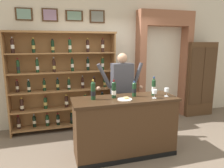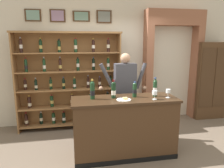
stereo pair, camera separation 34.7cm
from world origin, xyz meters
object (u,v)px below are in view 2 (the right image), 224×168
(tasting_counter, at_px, (124,127))
(wine_glass_center, at_px, (168,92))
(tasting_bottle_brunello, at_px, (155,88))
(shopkeeper, at_px, (125,87))
(wine_shelf, at_px, (70,79))
(side_cabinet, at_px, (208,80))
(wine_glass_left, at_px, (155,93))
(tasting_bottle_prosecco, at_px, (114,90))
(tasting_bottle_bianco, at_px, (135,89))
(tasting_bottle_vin_santo, at_px, (92,90))
(cheese_plate, at_px, (124,99))

(tasting_counter, xyz_separation_m, wine_glass_center, (0.72, -0.09, 0.61))
(tasting_bottle_brunello, height_order, wine_glass_center, tasting_bottle_brunello)
(tasting_counter, bearing_deg, shopkeeper, 75.93)
(wine_shelf, distance_m, side_cabinet, 3.47)
(wine_shelf, relative_size, wine_glass_left, 15.81)
(shopkeeper, xyz_separation_m, tasting_bottle_brunello, (0.39, -0.55, 0.09))
(side_cabinet, relative_size, tasting_bottle_prosecco, 6.29)
(wine_shelf, relative_size, tasting_bottle_brunello, 6.95)
(tasting_counter, height_order, tasting_bottle_bianco, tasting_bottle_bianco)
(tasting_bottle_vin_santo, relative_size, tasting_bottle_bianco, 1.25)
(cheese_plate, bearing_deg, wine_shelf, 120.56)
(tasting_bottle_brunello, bearing_deg, side_cabinet, 35.19)
(shopkeeper, distance_m, wine_glass_left, 0.81)
(shopkeeper, xyz_separation_m, tasting_bottle_prosecco, (-0.33, -0.54, 0.08))
(side_cabinet, bearing_deg, cheese_plate, -148.90)
(wine_shelf, bearing_deg, wine_glass_left, -48.13)
(side_cabinet, xyz_separation_m, tasting_bottle_prosecco, (-2.73, -1.40, 0.18))
(cheese_plate, bearing_deg, tasting_counter, 69.53)
(wine_glass_center, bearing_deg, tasting_bottle_bianco, 164.09)
(tasting_counter, height_order, wine_glass_left, wine_glass_left)
(shopkeeper, xyz_separation_m, wine_glass_left, (0.31, -0.74, 0.05))
(shopkeeper, bearing_deg, wine_glass_left, -67.33)
(wine_glass_center, bearing_deg, cheese_plate, -179.40)
(tasting_bottle_bianco, height_order, wine_glass_left, tasting_bottle_bianco)
(tasting_counter, xyz_separation_m, tasting_bottle_vin_santo, (-0.53, 0.06, 0.65))
(side_cabinet, distance_m, tasting_bottle_prosecco, 3.08)
(tasting_counter, relative_size, tasting_bottle_vin_santo, 5.31)
(tasting_counter, bearing_deg, tasting_bottle_vin_santo, 173.75)
(tasting_bottle_prosecco, relative_size, wine_glass_left, 2.12)
(tasting_bottle_vin_santo, relative_size, tasting_bottle_brunello, 1.01)
(side_cabinet, distance_m, wine_glass_left, 2.64)
(wine_glass_center, height_order, cheese_plate, wine_glass_center)
(tasting_bottle_brunello, relative_size, cheese_plate, 1.41)
(tasting_bottle_brunello, distance_m, wine_glass_center, 0.23)
(tasting_bottle_vin_santo, bearing_deg, wine_shelf, 106.20)
(side_cabinet, xyz_separation_m, wine_glass_center, (-1.84, -1.55, 0.15))
(shopkeeper, xyz_separation_m, tasting_bottle_vin_santo, (-0.68, -0.54, 0.09))
(tasting_bottle_prosecco, distance_m, tasting_bottle_brunello, 0.72)
(tasting_counter, bearing_deg, cheese_plate, -110.47)
(side_cabinet, bearing_deg, tasting_counter, -150.15)
(tasting_bottle_prosecco, height_order, tasting_bottle_brunello, tasting_bottle_brunello)
(tasting_bottle_bianco, distance_m, wine_glass_left, 0.35)
(wine_shelf, xyz_separation_m, wine_glass_left, (1.37, -1.53, -0.00))
(tasting_bottle_prosecco, bearing_deg, tasting_bottle_bianco, 0.22)
(wine_shelf, bearing_deg, shopkeeper, -36.59)
(tasting_bottle_bianco, relative_size, wine_glass_left, 1.83)
(tasting_bottle_bianco, relative_size, cheese_plate, 1.13)
(wine_shelf, distance_m, shopkeeper, 1.32)
(side_cabinet, xyz_separation_m, tasting_counter, (-2.55, -1.47, -0.46))
(side_cabinet, bearing_deg, wine_shelf, -178.68)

